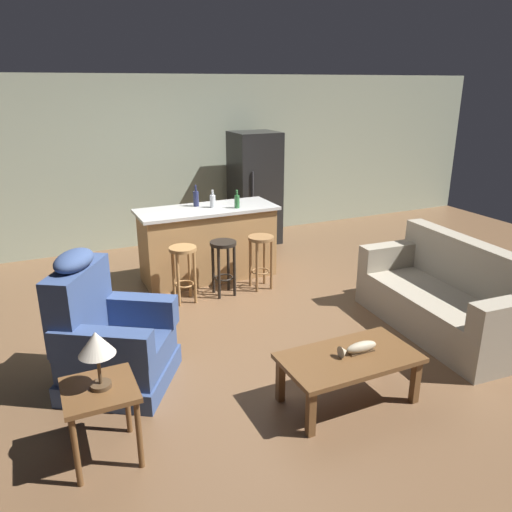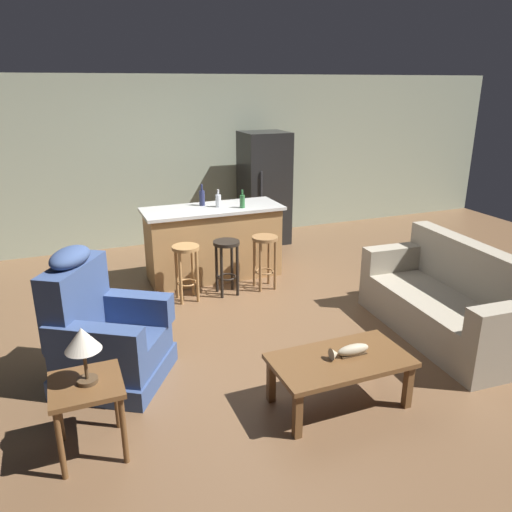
{
  "view_description": "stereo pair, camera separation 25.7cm",
  "coord_description": "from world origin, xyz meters",
  "px_view_note": "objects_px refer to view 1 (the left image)",
  "views": [
    {
      "loc": [
        -2.06,
        -4.59,
        2.48
      ],
      "look_at": [
        0.03,
        -0.1,
        0.75
      ],
      "focal_mm": 35.0,
      "sensor_mm": 36.0,
      "label": 1
    },
    {
      "loc": [
        -1.82,
        -4.69,
        2.48
      ],
      "look_at": [
        0.03,
        -0.1,
        0.75
      ],
      "focal_mm": 35.0,
      "sensor_mm": 36.0,
      "label": 2
    }
  ],
  "objects_px": {
    "couch": "(447,299)",
    "refrigerator": "(255,188)",
    "coffee_table": "(349,362)",
    "bottle_tall_green": "(213,201)",
    "kitchen_island": "(208,243)",
    "bottle_wine_dark": "(237,201)",
    "bottle_short_amber": "(196,198)",
    "table_lamp": "(96,346)",
    "recliner_near_lamp": "(108,339)",
    "bar_stool_right": "(261,252)",
    "bar_stool_middle": "(223,258)",
    "end_table": "(100,400)",
    "fish_figurine": "(358,348)",
    "bar_stool_left": "(183,264)"
  },
  "relations": [
    {
      "from": "bar_stool_middle",
      "to": "bottle_short_amber",
      "type": "bearing_deg",
      "value": 94.64
    },
    {
      "from": "bottle_tall_green",
      "to": "bottle_short_amber",
      "type": "bearing_deg",
      "value": 137.97
    },
    {
      "from": "couch",
      "to": "bottle_tall_green",
      "type": "height_order",
      "value": "bottle_tall_green"
    },
    {
      "from": "kitchen_island",
      "to": "bar_stool_right",
      "type": "height_order",
      "value": "kitchen_island"
    },
    {
      "from": "table_lamp",
      "to": "bottle_short_amber",
      "type": "xyz_separation_m",
      "value": [
        1.7,
        3.08,
        0.19
      ]
    },
    {
      "from": "coffee_table",
      "to": "bottle_tall_green",
      "type": "xyz_separation_m",
      "value": [
        -0.0,
        3.09,
        0.67
      ]
    },
    {
      "from": "couch",
      "to": "bar_stool_right",
      "type": "xyz_separation_m",
      "value": [
        -1.28,
        1.83,
        0.13
      ]
    },
    {
      "from": "bottle_wine_dark",
      "to": "end_table",
      "type": "bearing_deg",
      "value": -128.04
    },
    {
      "from": "kitchen_island",
      "to": "bottle_short_amber",
      "type": "height_order",
      "value": "bottle_short_amber"
    },
    {
      "from": "kitchen_island",
      "to": "bottle_wine_dark",
      "type": "xyz_separation_m",
      "value": [
        0.35,
        -0.16,
        0.56
      ]
    },
    {
      "from": "bar_stool_right",
      "to": "couch",
      "type": "bearing_deg",
      "value": -55.09
    },
    {
      "from": "couch",
      "to": "end_table",
      "type": "height_order",
      "value": "couch"
    },
    {
      "from": "bar_stool_left",
      "to": "refrigerator",
      "type": "distance_m",
      "value": 2.57
    },
    {
      "from": "bottle_tall_green",
      "to": "kitchen_island",
      "type": "bearing_deg",
      "value": 177.16
    },
    {
      "from": "table_lamp",
      "to": "refrigerator",
      "type": "height_order",
      "value": "refrigerator"
    },
    {
      "from": "refrigerator",
      "to": "bottle_wine_dark",
      "type": "bearing_deg",
      "value": -122.78
    },
    {
      "from": "bar_stool_right",
      "to": "bottle_tall_green",
      "type": "height_order",
      "value": "bottle_tall_green"
    },
    {
      "from": "couch",
      "to": "refrigerator",
      "type": "relative_size",
      "value": 1.11
    },
    {
      "from": "recliner_near_lamp",
      "to": "refrigerator",
      "type": "height_order",
      "value": "refrigerator"
    },
    {
      "from": "bottle_short_amber",
      "to": "recliner_near_lamp",
      "type": "bearing_deg",
      "value": -125.13
    },
    {
      "from": "coffee_table",
      "to": "bottle_tall_green",
      "type": "distance_m",
      "value": 3.16
    },
    {
      "from": "coffee_table",
      "to": "kitchen_island",
      "type": "distance_m",
      "value": 3.1
    },
    {
      "from": "kitchen_island",
      "to": "bottle_wine_dark",
      "type": "distance_m",
      "value": 0.68
    },
    {
      "from": "coffee_table",
      "to": "couch",
      "type": "distance_m",
      "value": 1.78
    },
    {
      "from": "bar_stool_right",
      "to": "refrigerator",
      "type": "bearing_deg",
      "value": 67.48
    },
    {
      "from": "bar_stool_middle",
      "to": "bottle_short_amber",
      "type": "relative_size",
      "value": 2.43
    },
    {
      "from": "coffee_table",
      "to": "kitchen_island",
      "type": "relative_size",
      "value": 0.61
    },
    {
      "from": "bar_stool_middle",
      "to": "kitchen_island",
      "type": "bearing_deg",
      "value": 87.42
    },
    {
      "from": "table_lamp",
      "to": "bar_stool_middle",
      "type": "height_order",
      "value": "table_lamp"
    },
    {
      "from": "fish_figurine",
      "to": "kitchen_island",
      "type": "xyz_separation_m",
      "value": [
        -0.17,
        3.08,
        0.02
      ]
    },
    {
      "from": "bar_stool_middle",
      "to": "bottle_wine_dark",
      "type": "xyz_separation_m",
      "value": [
        0.38,
        0.47,
        0.57
      ]
    },
    {
      "from": "coffee_table",
      "to": "bar_stool_middle",
      "type": "bearing_deg",
      "value": 92.62
    },
    {
      "from": "recliner_near_lamp",
      "to": "bottle_short_amber",
      "type": "xyz_separation_m",
      "value": [
        1.52,
        2.16,
        0.63
      ]
    },
    {
      "from": "fish_figurine",
      "to": "bar_stool_middle",
      "type": "bearing_deg",
      "value": 94.6
    },
    {
      "from": "bar_stool_middle",
      "to": "bottle_short_amber",
      "type": "distance_m",
      "value": 0.98
    },
    {
      "from": "coffee_table",
      "to": "recliner_near_lamp",
      "type": "distance_m",
      "value": 2.01
    },
    {
      "from": "bottle_short_amber",
      "to": "couch",
      "type": "bearing_deg",
      "value": -54.82
    },
    {
      "from": "bottle_short_amber",
      "to": "bottle_wine_dark",
      "type": "bearing_deg",
      "value": -35.19
    },
    {
      "from": "end_table",
      "to": "bar_stool_middle",
      "type": "height_order",
      "value": "bar_stool_middle"
    },
    {
      "from": "recliner_near_lamp",
      "to": "bar_stool_middle",
      "type": "distance_m",
      "value": 2.1
    },
    {
      "from": "coffee_table",
      "to": "bottle_short_amber",
      "type": "height_order",
      "value": "bottle_short_amber"
    },
    {
      "from": "end_table",
      "to": "refrigerator",
      "type": "height_order",
      "value": "refrigerator"
    },
    {
      "from": "bar_stool_left",
      "to": "bottle_tall_green",
      "type": "distance_m",
      "value": 1.04
    },
    {
      "from": "fish_figurine",
      "to": "recliner_near_lamp",
      "type": "distance_m",
      "value": 2.08
    },
    {
      "from": "end_table",
      "to": "refrigerator",
      "type": "distance_m",
      "value": 5.14
    },
    {
      "from": "table_lamp",
      "to": "bar_stool_left",
      "type": "xyz_separation_m",
      "value": [
        1.27,
        2.3,
        -0.4
      ]
    },
    {
      "from": "table_lamp",
      "to": "kitchen_island",
      "type": "relative_size",
      "value": 0.23
    },
    {
      "from": "recliner_near_lamp",
      "to": "refrigerator",
      "type": "relative_size",
      "value": 0.68
    },
    {
      "from": "end_table",
      "to": "bar_stool_middle",
      "type": "xyz_separation_m",
      "value": [
        1.78,
        2.3,
        0.01
      ]
    },
    {
      "from": "coffee_table",
      "to": "bottle_wine_dark",
      "type": "relative_size",
      "value": 4.72
    }
  ]
}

